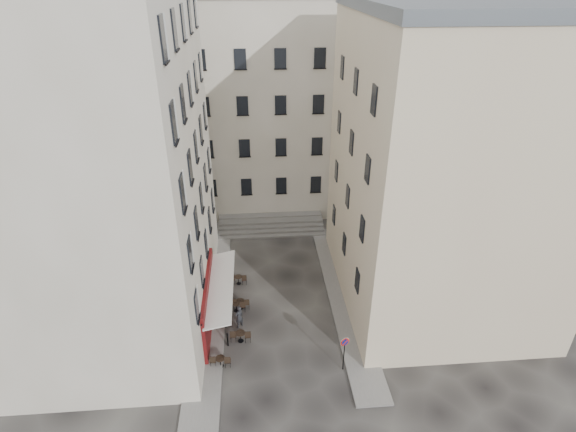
{
  "coord_description": "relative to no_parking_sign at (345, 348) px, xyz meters",
  "views": [
    {
      "loc": [
        -1.25,
        -21.13,
        19.88
      ],
      "look_at": [
        0.78,
        4.0,
        5.99
      ],
      "focal_mm": 28.0,
      "sensor_mm": 36.0,
      "label": 1
    }
  ],
  "objects": [
    {
      "name": "stone_steps",
      "position": [
        -3.3,
        15.94,
        -1.26
      ],
      "size": [
        9.0,
        3.15,
        0.8
      ],
      "color": "#605E5B",
      "rests_on": "ground"
    },
    {
      "name": "bollard_mid",
      "position": [
        -6.55,
        5.86,
        -1.14
      ],
      "size": [
        0.12,
        0.12,
        0.98
      ],
      "color": "black",
      "rests_on": "ground"
    },
    {
      "name": "ground",
      "position": [
        -3.3,
        3.36,
        -1.66
      ],
      "size": [
        90.0,
        90.0,
        0.0
      ],
      "primitive_type": "plane",
      "color": "black",
      "rests_on": "ground"
    },
    {
      "name": "building_left",
      "position": [
        -13.8,
        6.36,
        8.65
      ],
      "size": [
        12.2,
        16.2,
        20.6
      ],
      "color": "#BCB5A1",
      "rests_on": "ground"
    },
    {
      "name": "pedestrian",
      "position": [
        -5.87,
        3.97,
        -0.87
      ],
      "size": [
        0.68,
        0.66,
        1.58
      ],
      "primitive_type": "imported",
      "rotation": [
        0.0,
        0.0,
        3.84
      ],
      "color": "#222428",
      "rests_on": "ground"
    },
    {
      "name": "bistro_table_b",
      "position": [
        -5.79,
        2.66,
        -1.21
      ],
      "size": [
        1.26,
        0.59,
        0.88
      ],
      "color": "black",
      "rests_on": "ground"
    },
    {
      "name": "building_right",
      "position": [
        7.2,
        6.86,
        7.65
      ],
      "size": [
        12.2,
        14.2,
        18.6
      ],
      "color": "beige",
      "rests_on": "ground"
    },
    {
      "name": "bollard_near",
      "position": [
        -6.55,
        2.36,
        -1.14
      ],
      "size": [
        0.12,
        0.12,
        0.98
      ],
      "color": "black",
      "rests_on": "ground"
    },
    {
      "name": "bistro_table_e",
      "position": [
        -6.0,
        8.39,
        -1.24
      ],
      "size": [
        1.17,
        0.55,
        0.83
      ],
      "color": "black",
      "rests_on": "ground"
    },
    {
      "name": "sidewalk_left",
      "position": [
        -7.8,
        7.36,
        -1.6
      ],
      "size": [
        2.0,
        22.0,
        0.12
      ],
      "primitive_type": "cube",
      "color": "slate",
      "rests_on": "ground"
    },
    {
      "name": "bollard_far",
      "position": [
        -6.55,
        9.36,
        -1.14
      ],
      "size": [
        0.12,
        0.12,
        0.98
      ],
      "color": "black",
      "rests_on": "ground"
    },
    {
      "name": "no_parking_sign",
      "position": [
        0.0,
        0.0,
        0.0
      ],
      "size": [
        0.51,
        0.2,
        2.34
      ],
      "rotation": [
        0.0,
        0.0,
        0.33
      ],
      "color": "black",
      "rests_on": "ground"
    },
    {
      "name": "bistro_table_d",
      "position": [
        -5.83,
        5.69,
        -1.23
      ],
      "size": [
        1.2,
        0.56,
        0.84
      ],
      "color": "black",
      "rests_on": "ground"
    },
    {
      "name": "bistro_table_a",
      "position": [
        -6.9,
        0.78,
        -1.24
      ],
      "size": [
        1.18,
        0.55,
        0.83
      ],
      "color": "black",
      "rests_on": "ground"
    },
    {
      "name": "sidewalk_right",
      "position": [
        1.2,
        6.36,
        -1.6
      ],
      "size": [
        2.0,
        18.0,
        0.12
      ],
      "primitive_type": "cube",
      "color": "slate",
      "rests_on": "ground"
    },
    {
      "name": "building_back",
      "position": [
        -4.3,
        22.36,
        7.65
      ],
      "size": [
        18.2,
        10.2,
        18.6
      ],
      "color": "#BCB5A1",
      "rests_on": "ground"
    },
    {
      "name": "bistro_table_c",
      "position": [
        -6.1,
        5.45,
        -1.23
      ],
      "size": [
        1.21,
        0.57,
        0.85
      ],
      "color": "black",
      "rests_on": "ground"
    },
    {
      "name": "cafe_storefront",
      "position": [
        -7.62,
        4.36,
        0.22
      ],
      "size": [
        1.74,
        7.3,
        3.5
      ],
      "color": "#470A0E",
      "rests_on": "ground"
    }
  ]
}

